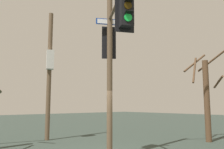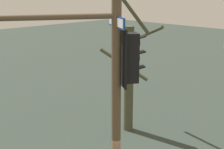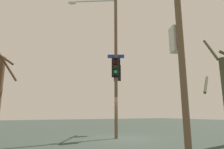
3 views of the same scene
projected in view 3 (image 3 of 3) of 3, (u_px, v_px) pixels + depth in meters
name	position (u px, v px, depth m)	size (l,w,h in m)	color
ground_plane	(122.00, 138.00, 11.79)	(80.00, 80.00, 0.00)	#313C34
main_signal_pole_assembly	(113.00, 59.00, 13.33)	(3.93, 5.06, 9.95)	brown
secondary_pole_assembly	(180.00, 50.00, 7.57)	(0.77, 0.55, 7.37)	brown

